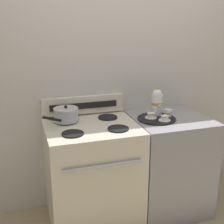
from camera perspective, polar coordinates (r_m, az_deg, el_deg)
name	(u,v)px	position (r m, az deg, el deg)	size (l,w,h in m)	color
ground_plane	(128,212)	(3.13, 2.99, -17.86)	(6.00, 6.00, 0.00)	tan
wall_back	(117,92)	(2.98, 0.94, 3.68)	(6.00, 0.05, 2.20)	beige
stove	(93,175)	(2.80, -3.58, -11.35)	(0.77, 0.70, 0.93)	beige
control_panel	(83,105)	(2.87, -5.27, 1.28)	(0.76, 0.05, 0.16)	beige
side_counter	(168,163)	(3.04, 10.18, -9.22)	(0.67, 0.67, 0.92)	#939399
saucepan	(66,114)	(2.69, -8.44, -0.45)	(0.31, 0.31, 0.14)	#B7B7BC
serving_tray	(156,119)	(2.78, 8.14, -1.22)	(0.34, 0.34, 0.01)	black
teapot	(157,102)	(2.84, 8.24, 1.81)	(0.11, 0.17, 0.25)	white
teacup_left	(165,118)	(2.71, 9.61, -1.11)	(0.10, 0.10, 0.04)	white
teacup_right	(151,116)	(2.77, 7.13, -0.65)	(0.10, 0.10, 0.04)	white
creamer_jug	(168,113)	(2.82, 10.19, -0.15)	(0.07, 0.07, 0.07)	white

